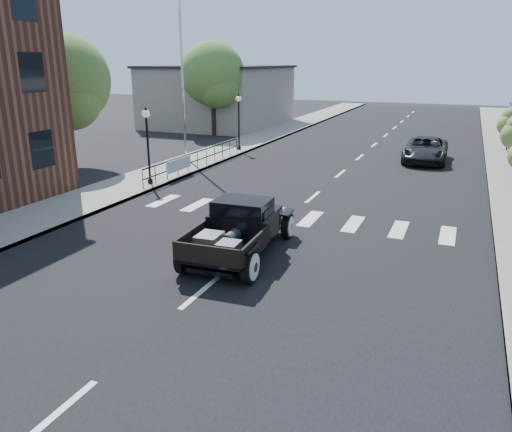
% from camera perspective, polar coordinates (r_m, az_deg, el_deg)
% --- Properties ---
extents(ground, '(120.00, 120.00, 0.00)m').
position_cam_1_polar(ground, '(15.35, -0.96, -4.23)').
color(ground, black).
rests_on(ground, ground).
extents(road, '(14.00, 80.00, 0.02)m').
position_cam_1_polar(road, '(29.19, 10.99, 5.92)').
color(road, black).
rests_on(road, ground).
extents(road_markings, '(12.00, 60.00, 0.06)m').
position_cam_1_polar(road_markings, '(24.43, 8.50, 3.81)').
color(road_markings, silver).
rests_on(road_markings, ground).
extents(sidewalk_left, '(3.00, 80.00, 0.15)m').
position_cam_1_polar(sidewalk_left, '(31.96, -4.17, 7.29)').
color(sidewalk_left, gray).
rests_on(sidewalk_left, ground).
extents(low_building_left, '(10.00, 12.00, 5.00)m').
position_cam_1_polar(low_building_left, '(46.11, -4.20, 13.42)').
color(low_building_left, '#A69A8B').
rests_on(low_building_left, ground).
extents(railing, '(0.08, 10.00, 1.00)m').
position_cam_1_polar(railing, '(26.96, -6.71, 6.57)').
color(railing, black).
rests_on(railing, sidewalk_left).
extents(banner, '(0.04, 2.20, 0.60)m').
position_cam_1_polar(banner, '(25.27, -8.75, 5.30)').
color(banner, silver).
rests_on(banner, sidewalk_left).
extents(lamp_post_b, '(0.36, 0.36, 3.51)m').
position_cam_1_polar(lamp_post_b, '(23.57, -12.24, 7.84)').
color(lamp_post_b, black).
rests_on(lamp_post_b, sidewalk_left).
extents(lamp_post_c, '(0.36, 0.36, 3.51)m').
position_cam_1_polar(lamp_post_c, '(32.20, -1.98, 10.68)').
color(lamp_post_c, black).
rests_on(lamp_post_c, sidewalk_left).
extents(flagpole, '(0.12, 0.12, 13.03)m').
position_cam_1_polar(flagpole, '(29.20, -8.57, 19.19)').
color(flagpole, silver).
rests_on(flagpole, sidewalk_left).
extents(big_tree_near, '(4.82, 4.82, 7.08)m').
position_cam_1_polar(big_tree_near, '(28.95, -20.87, 12.09)').
color(big_tree_near, '#507230').
rests_on(big_tree_near, ground).
extents(big_tree_far, '(4.84, 4.84, 7.11)m').
position_cam_1_polar(big_tree_far, '(39.58, -4.93, 14.28)').
color(big_tree_far, '#507230').
rests_on(big_tree_far, ground).
extents(small_tree_e, '(1.57, 1.57, 2.61)m').
position_cam_1_polar(small_tree_e, '(35.77, 26.98, 8.79)').
color(small_tree_e, olive).
rests_on(small_tree_e, sidewalk_right).
extents(hotrod_pickup, '(2.61, 5.13, 1.74)m').
position_cam_1_polar(hotrod_pickup, '(14.86, -1.84, -1.41)').
color(hotrod_pickup, black).
rests_on(hotrod_pickup, ground).
extents(second_car, '(2.41, 5.10, 1.41)m').
position_cam_1_polar(second_car, '(30.70, 18.81, 7.19)').
color(second_car, black).
rests_on(second_car, ground).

